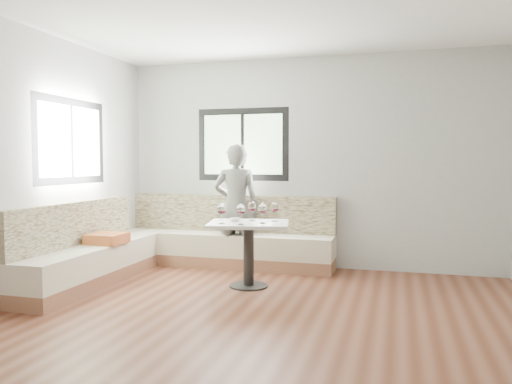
# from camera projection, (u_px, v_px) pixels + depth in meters

# --- Properties ---
(room) EXTENTS (5.01, 5.01, 2.81)m
(room) POSITION_uv_depth(u_px,v_px,m) (250.00, 162.00, 4.35)
(room) COLOR brown
(room) RESTS_ON ground
(banquette) EXTENTS (2.90, 2.80, 0.95)m
(banquette) POSITION_uv_depth(u_px,v_px,m) (171.00, 247.00, 6.32)
(banquette) COLOR #9B6346
(banquette) RESTS_ON ground
(table) EXTENTS (1.01, 0.86, 0.73)m
(table) POSITION_uv_depth(u_px,v_px,m) (249.00, 238.00, 5.61)
(table) COLOR black
(table) RESTS_ON ground
(person) EXTENTS (0.67, 0.50, 1.65)m
(person) POSITION_uv_depth(u_px,v_px,m) (236.00, 206.00, 6.60)
(person) COLOR slate
(person) RESTS_ON ground
(olive_ramekin) EXTENTS (0.11, 0.11, 0.04)m
(olive_ramekin) POSITION_uv_depth(u_px,v_px,m) (235.00, 220.00, 5.68)
(olive_ramekin) COLOR white
(olive_ramekin) RESTS_ON table
(wine_glass_a) EXTENTS (0.10, 0.10, 0.23)m
(wine_glass_a) POSITION_uv_depth(u_px,v_px,m) (222.00, 210.00, 5.45)
(wine_glass_a) COLOR white
(wine_glass_a) RESTS_ON table
(wine_glass_b) EXTENTS (0.10, 0.10, 0.23)m
(wine_glass_b) POSITION_uv_depth(u_px,v_px,m) (241.00, 210.00, 5.39)
(wine_glass_b) COLOR white
(wine_glass_b) RESTS_ON table
(wine_glass_c) EXTENTS (0.10, 0.10, 0.23)m
(wine_glass_c) POSITION_uv_depth(u_px,v_px,m) (262.00, 209.00, 5.49)
(wine_glass_c) COLOR white
(wine_glass_c) RESTS_ON table
(wine_glass_d) EXTENTS (0.10, 0.10, 0.23)m
(wine_glass_d) POSITION_uv_depth(u_px,v_px,m) (252.00, 207.00, 5.73)
(wine_glass_d) COLOR white
(wine_glass_d) RESTS_ON table
(wine_glass_e) EXTENTS (0.10, 0.10, 0.23)m
(wine_glass_e) POSITION_uv_depth(u_px,v_px,m) (275.00, 208.00, 5.67)
(wine_glass_e) COLOR white
(wine_glass_e) RESTS_ON table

